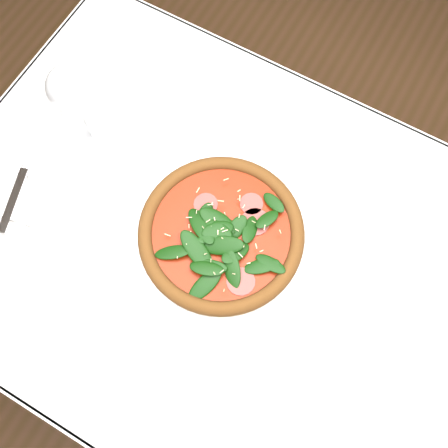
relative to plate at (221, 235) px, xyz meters
The scene contains 7 objects.
ground 0.76m from the plate, 12.75° to the right, with size 6.00×6.00×0.00m, color brown.
dining_table 0.13m from the plate, 12.75° to the right, with size 1.21×0.81×0.75m.
plate is the anchor object (origin of this frame).
pizza 0.02m from the plate, ahead, with size 0.39×0.39×0.04m.
wine_glass 0.36m from the plate, behind, with size 0.09×0.09×0.21m.
napkin 0.39m from the plate, 160.19° to the right, with size 0.15×0.07×0.01m, color silver.
fork 0.39m from the plate, 164.63° to the right, with size 0.07×0.17×0.00m.
Camera 1 is at (0.08, -0.23, 1.63)m, focal length 40.00 mm.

